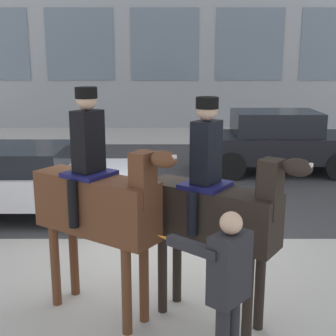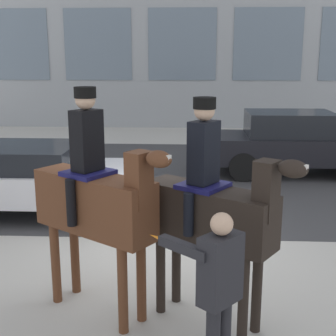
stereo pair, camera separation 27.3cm
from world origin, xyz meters
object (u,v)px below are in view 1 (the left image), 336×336
(mounted_horse_lead, at_px, (98,200))
(pedestrian_bystander, at_px, (228,285))
(street_car_near_lane, at_px, (11,178))
(mounted_horse_companion, at_px, (215,209))
(street_car_far_lane, at_px, (278,141))

(mounted_horse_lead, bearing_deg, pedestrian_bystander, -7.82)
(street_car_near_lane, bearing_deg, mounted_horse_lead, -58.10)
(street_car_near_lane, bearing_deg, mounted_horse_companion, -46.62)
(pedestrian_bystander, distance_m, street_car_near_lane, 5.84)
(mounted_horse_companion, distance_m, pedestrian_bystander, 1.09)
(mounted_horse_companion, height_order, street_car_far_lane, mounted_horse_companion)
(mounted_horse_lead, height_order, street_car_near_lane, mounted_horse_lead)
(street_car_far_lane, bearing_deg, street_car_near_lane, -149.75)
(mounted_horse_lead, height_order, pedestrian_bystander, mounted_horse_lead)
(pedestrian_bystander, xyz_separation_m, street_car_far_lane, (2.29, 8.05, -0.15))
(street_car_near_lane, distance_m, street_car_far_lane, 6.69)
(mounted_horse_lead, distance_m, pedestrian_bystander, 1.82)
(mounted_horse_lead, xyz_separation_m, mounted_horse_companion, (1.28, -0.17, -0.04))
(pedestrian_bystander, xyz_separation_m, street_car_near_lane, (-3.49, 4.68, -0.26))
(street_car_near_lane, bearing_deg, street_car_far_lane, 30.25)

